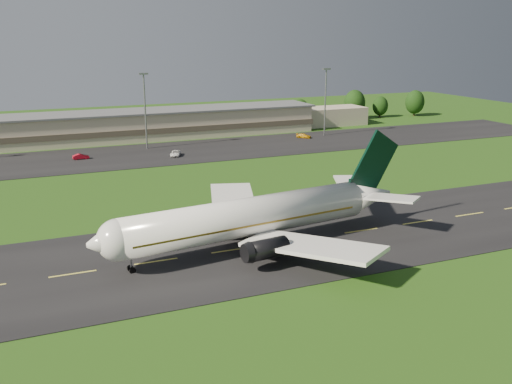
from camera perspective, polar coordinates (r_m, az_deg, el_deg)
name	(u,v)px	position (r m, az deg, el deg)	size (l,w,h in m)	color
ground	(231,251)	(82.90, -2.50, -5.89)	(360.00, 360.00, 0.00)	#1B4010
taxiway	(231,250)	(82.88, -2.50, -5.86)	(220.00, 30.00, 0.10)	black
apron	(135,156)	(150.00, -12.05, 3.58)	(260.00, 30.00, 0.10)	black
airliner	(253,217)	(82.58, -0.33, -2.52)	(51.17, 41.84, 15.57)	white
terminal	(140,125)	(173.87, -11.57, 6.55)	(145.00, 16.00, 8.40)	tan
light_mast_centre	(145,102)	(156.71, -11.07, 8.84)	(2.40, 1.20, 20.35)	gray
light_mast_east	(326,94)	(176.14, 6.97, 9.73)	(2.40, 1.20, 20.35)	gray
tree_line	(197,114)	(188.11, -5.91, 7.79)	(194.23, 9.42, 10.62)	black
service_vehicle_b	(81,157)	(148.64, -17.11, 3.41)	(1.41, 4.03, 1.33)	maroon
service_vehicle_c	(176,153)	(147.42, -8.05, 3.86)	(2.24, 4.86, 1.35)	white
service_vehicle_d	(304,136)	(172.07, 4.79, 5.62)	(1.82, 4.48, 1.30)	#D1940C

